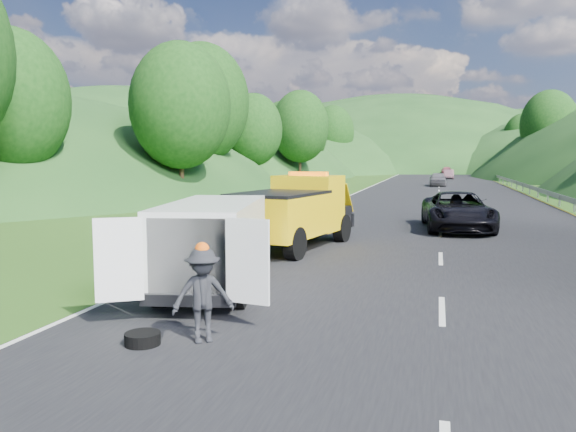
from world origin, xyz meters
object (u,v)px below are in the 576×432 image
(woman, at_px, (180,267))
(child, at_px, (227,281))
(worker, at_px, (204,343))
(suitcase, at_px, (162,255))
(passing_suv, at_px, (457,230))
(tow_truck, at_px, (295,211))
(spare_tire, at_px, (143,346))
(white_van, at_px, (214,240))

(woman, relative_size, child, 1.54)
(woman, relative_size, worker, 1.07)
(woman, bearing_deg, suitcase, 82.17)
(worker, relative_size, suitcase, 2.54)
(worker, bearing_deg, passing_suv, 41.62)
(tow_truck, xyz_separation_m, worker, (0.93, -9.89, -1.26))
(woman, relative_size, passing_suv, 0.30)
(spare_tire, bearing_deg, passing_suv, 71.81)
(child, xyz_separation_m, suitcase, (-2.51, 1.39, 0.31))
(white_van, relative_size, worker, 3.88)
(suitcase, bearing_deg, woman, -6.67)
(worker, relative_size, spare_tire, 2.72)
(white_van, bearing_deg, tow_truck, 76.10)
(worker, bearing_deg, child, 73.73)
(woman, height_order, suitcase, woman)
(passing_suv, bearing_deg, white_van, -119.85)
(woman, distance_m, spare_tire, 6.65)
(child, height_order, passing_suv, passing_suv)
(tow_truck, relative_size, child, 5.68)
(suitcase, bearing_deg, spare_tire, -64.97)
(worker, xyz_separation_m, spare_tire, (-0.91, -0.39, 0.00))
(white_van, height_order, worker, white_van)
(worker, xyz_separation_m, suitcase, (-3.85, 5.90, 0.31))
(white_van, bearing_deg, suitcase, 126.89)
(white_van, height_order, child, white_van)
(child, bearing_deg, woman, -179.94)
(child, distance_m, passing_suv, 13.06)
(tow_truck, xyz_separation_m, spare_tire, (0.03, -10.28, -1.26))
(tow_truck, bearing_deg, suitcase, -115.43)
(passing_suv, bearing_deg, suitcase, -134.37)
(tow_truck, height_order, white_van, tow_truck)
(tow_truck, xyz_separation_m, child, (-0.40, -5.37, -1.26))
(worker, distance_m, suitcase, 7.05)
(woman, height_order, worker, woman)
(worker, height_order, spare_tire, worker)
(suitcase, xyz_separation_m, passing_suv, (8.38, 10.28, -0.31))
(worker, distance_m, passing_suv, 16.81)
(tow_truck, distance_m, woman, 4.83)
(spare_tire, bearing_deg, woman, 110.58)
(passing_suv, bearing_deg, child, -121.90)
(child, distance_m, suitcase, 2.89)
(woman, relative_size, suitcase, 2.73)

